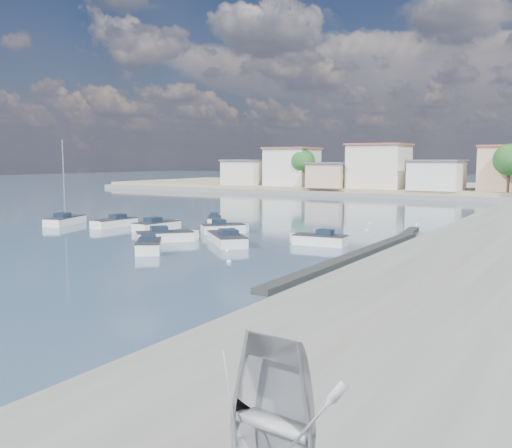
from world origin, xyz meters
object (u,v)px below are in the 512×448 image
at_px(motorboat_b, 225,229).
at_px(motorboat_c, 226,239).
at_px(motorboat_f, 214,221).
at_px(sailboat, 67,220).
at_px(motorboat_e, 159,226).
at_px(motorboat_a, 149,246).
at_px(motorboat_g, 112,223).
at_px(motorboat_d, 317,240).
at_px(motorboat_h, 168,237).

height_order(motorboat_b, motorboat_c, same).
bearing_deg(motorboat_f, sailboat, -148.34).
bearing_deg(motorboat_c, motorboat_e, 159.12).
relative_size(motorboat_a, motorboat_b, 1.11).
xyz_separation_m(motorboat_b, motorboat_e, (-6.84, -1.50, 0.00)).
relative_size(motorboat_a, motorboat_g, 0.83).
bearing_deg(motorboat_c, motorboat_f, 129.60).
bearing_deg(motorboat_b, motorboat_d, -12.54).
bearing_deg(motorboat_g, motorboat_f, 45.01).
relative_size(motorboat_c, sailboat, 0.63).
height_order(motorboat_d, motorboat_g, same).
xyz_separation_m(motorboat_c, motorboat_f, (-8.88, 10.74, -0.00)).
height_order(motorboat_g, motorboat_h, same).
xyz_separation_m(motorboat_c, motorboat_g, (-16.27, 3.35, 0.00)).
distance_m(motorboat_c, motorboat_d, 7.38).
bearing_deg(motorboat_c, motorboat_a, -114.37).
height_order(motorboat_c, motorboat_f, same).
distance_m(motorboat_b, motorboat_h, 7.04).
height_order(motorboat_e, motorboat_f, same).
bearing_deg(motorboat_b, motorboat_h, -98.90).
xyz_separation_m(motorboat_f, sailboat, (-13.26, -8.17, 0.04)).
bearing_deg(motorboat_c, motorboat_g, 168.35).
height_order(motorboat_b, motorboat_d, same).
xyz_separation_m(motorboat_f, motorboat_h, (3.88, -12.09, 0.00)).
bearing_deg(motorboat_a, motorboat_b, 95.54).
xyz_separation_m(motorboat_e, motorboat_g, (-5.51, -0.75, 0.00)).
height_order(motorboat_c, sailboat, sailboat).
xyz_separation_m(motorboat_a, motorboat_h, (-2.23, 4.79, -0.00)).
bearing_deg(motorboat_d, motorboat_f, 154.25).
xyz_separation_m(motorboat_g, motorboat_h, (11.26, -4.70, -0.00)).
bearing_deg(motorboat_h, motorboat_d, 21.61).
bearing_deg(motorboat_c, sailboat, 173.40).
relative_size(motorboat_c, motorboat_h, 1.19).
relative_size(motorboat_b, motorboat_h, 0.86).
relative_size(motorboat_b, motorboat_g, 0.75).
relative_size(motorboat_c, motorboat_e, 1.04).
distance_m(motorboat_d, motorboat_g, 22.89).
bearing_deg(motorboat_h, motorboat_f, 107.78).
bearing_deg(motorboat_e, motorboat_c, -20.88).
relative_size(motorboat_d, motorboat_h, 1.01).
bearing_deg(motorboat_f, motorboat_a, -70.12).
height_order(motorboat_d, motorboat_f, same).
distance_m(motorboat_e, sailboat, 11.49).
height_order(motorboat_a, motorboat_h, same).
bearing_deg(motorboat_h, motorboat_a, -65.06).
relative_size(motorboat_e, motorboat_g, 1.00).
xyz_separation_m(motorboat_d, motorboat_g, (-22.89, 0.09, 0.00)).
distance_m(motorboat_d, motorboat_f, 17.21).
distance_m(motorboat_c, sailboat, 22.29).
bearing_deg(motorboat_e, motorboat_d, -2.79).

